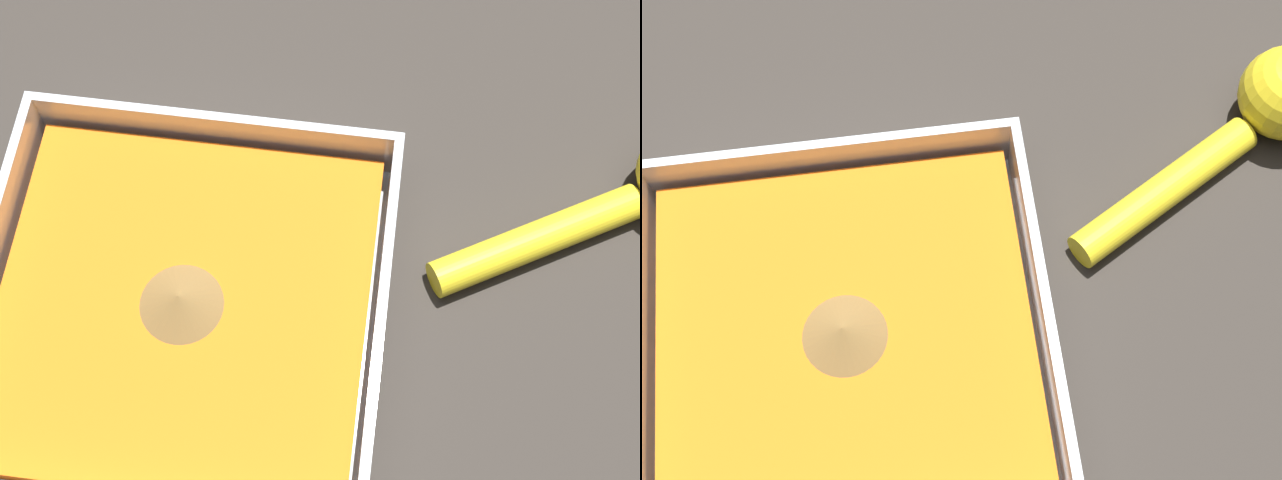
% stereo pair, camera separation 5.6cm
% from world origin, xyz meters
% --- Properties ---
extents(ground_plane, '(4.00, 4.00, 0.00)m').
position_xyz_m(ground_plane, '(0.00, 0.00, 0.00)').
color(ground_plane, '#332D28').
extents(square_dish, '(0.25, 0.25, 0.05)m').
position_xyz_m(square_dish, '(0.01, 0.02, 0.02)').
color(square_dish, silver).
rests_on(square_dish, ground_plane).
extents(lemon_squeezer, '(0.19, 0.13, 0.06)m').
position_xyz_m(lemon_squeezer, '(-0.28, -0.09, 0.03)').
color(lemon_squeezer, yellow).
rests_on(lemon_squeezer, ground_plane).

